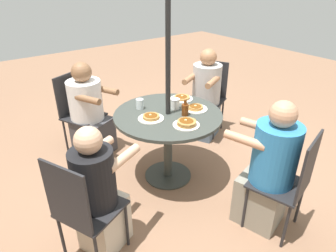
# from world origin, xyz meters

# --- Properties ---
(ground_plane) EXTENTS (12.00, 12.00, 0.00)m
(ground_plane) POSITION_xyz_m (0.00, 0.00, 0.00)
(ground_plane) COLOR #8C664C
(patio_table) EXTENTS (1.06, 1.06, 0.75)m
(patio_table) POSITION_xyz_m (0.00, 0.00, 0.62)
(patio_table) COLOR #383D38
(patio_table) RESTS_ON ground
(umbrella_pole) EXTENTS (0.05, 0.05, 2.03)m
(umbrella_pole) POSITION_xyz_m (0.00, 0.00, 1.02)
(umbrella_pole) COLOR black
(umbrella_pole) RESTS_ON ground
(patio_chair_north) EXTENTS (0.53, 0.53, 0.94)m
(patio_chair_north) POSITION_xyz_m (-0.49, 1.11, 0.53)
(patio_chair_north) COLOR #232326
(patio_chair_north) RESTS_ON ground
(diner_north) EXTENTS (0.47, 0.56, 1.09)m
(diner_north) POSITION_xyz_m (-0.42, 0.95, 0.50)
(diner_north) COLOR beige
(diner_north) RESTS_ON ground
(patio_chair_east) EXTENTS (0.49, 0.49, 0.94)m
(patio_chair_east) POSITION_xyz_m (-1.18, -0.31, 0.53)
(patio_chair_east) COLOR #232326
(patio_chair_east) RESTS_ON ground
(diner_east) EXTENTS (0.58, 0.46, 1.16)m
(diner_east) POSITION_xyz_m (-1.01, -0.27, 0.53)
(diner_east) COLOR gray
(diner_east) RESTS_ON ground
(patio_chair_south) EXTENTS (0.54, 0.54, 0.94)m
(patio_chair_south) POSITION_xyz_m (0.53, -1.09, 0.53)
(patio_chair_south) COLOR #232326
(patio_chair_south) RESTS_ON ground
(diner_south) EXTENTS (0.53, 0.61, 1.15)m
(diner_south) POSITION_xyz_m (0.46, -0.94, 0.52)
(diner_south) COLOR slate
(diner_south) RESTS_ON ground
(patio_chair_west) EXTENTS (0.53, 0.53, 0.94)m
(patio_chair_west) POSITION_xyz_m (1.11, 0.51, 0.53)
(patio_chair_west) COLOR #232326
(patio_chair_west) RESTS_ON ground
(diner_west) EXTENTS (0.60, 0.54, 1.11)m
(diner_west) POSITION_xyz_m (0.95, 0.43, 0.50)
(diner_west) COLOR #3D3D42
(diner_west) RESTS_ON ground
(pancake_plate_a) EXTENTS (0.24, 0.24, 0.05)m
(pancake_plate_a) POSITION_xyz_m (-0.08, -0.28, 0.76)
(pancake_plate_a) COLOR silver
(pancake_plate_a) RESTS_ON patio_table
(pancake_plate_b) EXTENTS (0.24, 0.24, 0.05)m
(pancake_plate_b) POSITION_xyz_m (-0.00, 0.20, 0.76)
(pancake_plate_b) COLOR silver
(pancake_plate_b) RESTS_ON patio_table
(pancake_plate_c) EXTENTS (0.24, 0.24, 0.06)m
(pancake_plate_c) POSITION_xyz_m (-0.30, 0.02, 0.77)
(pancake_plate_c) COLOR silver
(pancake_plate_c) RESTS_ON patio_table
(pancake_plate_d) EXTENTS (0.24, 0.24, 0.04)m
(pancake_plate_d) POSITION_xyz_m (0.20, -0.33, 0.76)
(pancake_plate_d) COLOR silver
(pancake_plate_d) RESTS_ON patio_table
(syrup_bottle) EXTENTS (0.09, 0.07, 0.16)m
(syrup_bottle) POSITION_xyz_m (-0.13, -0.11, 0.81)
(syrup_bottle) COLOR #602D0F
(syrup_bottle) RESTS_ON patio_table
(coffee_cup) EXTENTS (0.09, 0.09, 0.10)m
(coffee_cup) POSITION_xyz_m (0.05, -0.13, 0.80)
(coffee_cup) COLOR white
(coffee_cup) RESTS_ON patio_table
(drinking_glass_a) EXTENTS (0.07, 0.07, 0.10)m
(drinking_glass_a) POSITION_xyz_m (0.26, 0.15, 0.80)
(drinking_glass_a) COLOR silver
(drinking_glass_a) RESTS_ON patio_table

